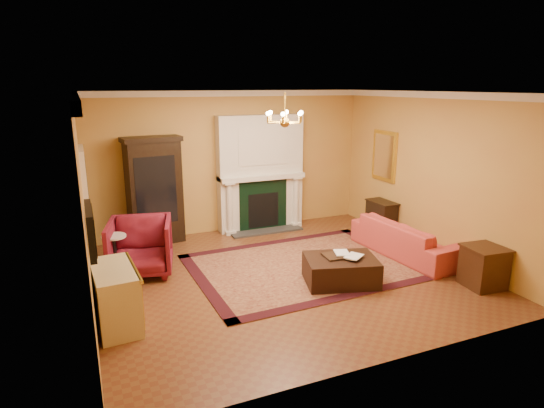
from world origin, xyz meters
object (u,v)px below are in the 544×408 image
end_table (484,268)px  pedestal_table (115,253)px  coral_sofa (407,233)px  wingback_armchair (140,244)px  console_table (381,219)px  leather_ottoman (341,270)px  commode (115,297)px  china_cabinet (155,193)px

end_table → pedestal_table: bearing=153.5°
pedestal_table → coral_sofa: 5.23m
wingback_armchair → coral_sofa: (4.70, -1.05, -0.08)m
pedestal_table → console_table: pedestal_table is taller
pedestal_table → leather_ottoman: bearing=-26.9°
wingback_armchair → console_table: bearing=13.8°
wingback_armchair → console_table: size_ratio=1.47×
wingback_armchair → end_table: (4.92, -2.65, -0.20)m
leather_ottoman → console_table: bearing=56.8°
wingback_armchair → commode: (-0.53, -1.63, -0.12)m
pedestal_table → china_cabinet: bearing=58.2°
coral_sofa → console_table: bearing=-17.8°
commode → leather_ottoman: bearing=-4.3°
coral_sofa → end_table: size_ratio=3.55×
china_cabinet → console_table: bearing=-24.7°
coral_sofa → leather_ottoman: 1.91m
wingback_armchair → commode: size_ratio=0.97×
china_cabinet → pedestal_table: size_ratio=2.83×
console_table → pedestal_table: bearing=179.1°
pedestal_table → commode: commode is taller
end_table → wingback_armchair: bearing=151.7°
commode → end_table: size_ratio=1.70×
console_table → leather_ottoman: console_table is taller
end_table → console_table: 2.77m
china_cabinet → wingback_armchair: china_cabinet is taller
wingback_armchair → leather_ottoman: size_ratio=0.93×
wingback_armchair → china_cabinet: bearing=83.7°
pedestal_table → coral_sofa: bearing=-11.8°
wingback_armchair → leather_ottoman: 3.36m
pedestal_table → console_table: bearing=1.2°
china_cabinet → commode: size_ratio=1.91×
china_cabinet → end_table: 6.09m
coral_sofa → leather_ottoman: (-1.80, -0.61, -0.21)m
leather_ottoman → pedestal_table: bearing=169.2°
wingback_armchair → end_table: 5.59m
wingback_armchair → leather_ottoman: bearing=-17.4°
leather_ottoman → wingback_armchair: bearing=166.2°
console_table → china_cabinet: bearing=160.9°
commode → console_table: bearing=13.9°
coral_sofa → console_table: 1.21m
commode → leather_ottoman: commode is taller
end_table → leather_ottoman: 2.24m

